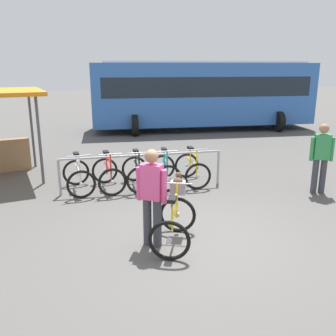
# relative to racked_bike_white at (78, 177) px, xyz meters

# --- Properties ---
(ground_plane) EXTENTS (80.00, 80.00, 0.00)m
(ground_plane) POSITION_rel_racked_bike_white_xyz_m (1.89, -3.10, -0.37)
(ground_plane) COLOR #514F4C
(bike_rack_rail) EXTENTS (3.91, 0.13, 0.88)m
(bike_rack_rail) POSITION_rel_racked_bike_white_xyz_m (1.50, -0.21, 0.32)
(bike_rack_rail) COLOR #99999E
(bike_rack_rail) RESTS_ON ground
(racked_bike_white) EXTENTS (0.76, 1.14, 0.97)m
(racked_bike_white) POSITION_rel_racked_bike_white_xyz_m (0.00, 0.00, 0.00)
(racked_bike_white) COLOR black
(racked_bike_white) RESTS_ON ground
(racked_bike_red) EXTENTS (0.75, 1.13, 0.97)m
(racked_bike_red) POSITION_rel_racked_bike_white_xyz_m (0.70, -0.01, 0.00)
(racked_bike_red) COLOR black
(racked_bike_red) RESTS_ON ground
(racked_bike_black) EXTENTS (0.69, 1.10, 0.97)m
(racked_bike_black) POSITION_rel_racked_bike_white_xyz_m (1.40, -0.03, 0.00)
(racked_bike_black) COLOR black
(racked_bike_black) RESTS_ON ground
(racked_bike_teal) EXTENTS (0.77, 1.16, 0.97)m
(racked_bike_teal) POSITION_rel_racked_bike_white_xyz_m (2.10, -0.04, 0.00)
(racked_bike_teal) COLOR black
(racked_bike_teal) RESTS_ON ground
(racked_bike_yellow) EXTENTS (0.69, 1.10, 0.97)m
(racked_bike_yellow) POSITION_rel_racked_bike_white_xyz_m (2.80, -0.05, -0.00)
(racked_bike_yellow) COLOR black
(racked_bike_yellow) RESTS_ON ground
(featured_bicycle) EXTENTS (1.03, 1.26, 1.09)m
(featured_bicycle) POSITION_rel_racked_bike_white_xyz_m (1.53, -3.06, 0.12)
(featured_bicycle) COLOR black
(featured_bicycle) RESTS_ON ground
(person_with_featured_bike) EXTENTS (0.44, 0.37, 1.64)m
(person_with_featured_bike) POSITION_rel_racked_bike_white_xyz_m (1.13, -3.09, 0.54)
(person_with_featured_bike) COLOR #383842
(person_with_featured_bike) RESTS_ON ground
(pedestrian_with_backpack) EXTENTS (0.50, 0.41, 1.64)m
(pedestrian_with_backpack) POSITION_rel_racked_bike_white_xyz_m (5.45, -1.46, 0.57)
(pedestrian_with_backpack) COLOR #383842
(pedestrian_with_backpack) RESTS_ON ground
(bus_distant) EXTENTS (10.16, 3.91, 3.08)m
(bus_distant) POSITION_rel_racked_bike_white_xyz_m (5.78, 7.75, 1.37)
(bus_distant) COLOR #3366B7
(bus_distant) RESTS_ON ground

